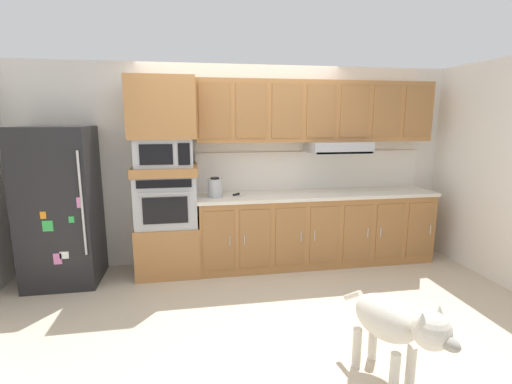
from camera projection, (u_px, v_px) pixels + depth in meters
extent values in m
plane|color=beige|center=(256.00, 292.00, 4.04)|extent=(9.60, 9.60, 0.00)
cube|color=silver|center=(241.00, 165.00, 4.88)|extent=(6.20, 0.12, 2.50)
cube|color=white|center=(497.00, 171.00, 4.28)|extent=(0.12, 7.10, 2.50)
cube|color=black|center=(60.00, 206.00, 4.18)|extent=(0.76, 0.70, 1.76)
cylinder|color=silver|center=(82.00, 204.00, 3.86)|extent=(0.02, 0.02, 1.10)
cube|color=white|center=(64.00, 255.00, 3.94)|extent=(0.09, 0.01, 0.08)
cube|color=green|center=(71.00, 220.00, 3.88)|extent=(0.05, 0.01, 0.07)
cube|color=pink|center=(80.00, 203.00, 3.87)|extent=(0.06, 0.01, 0.11)
cube|color=green|center=(48.00, 226.00, 3.86)|extent=(0.10, 0.01, 0.11)
cube|color=orange|center=(43.00, 215.00, 3.83)|extent=(0.06, 0.01, 0.07)
cube|color=pink|center=(58.00, 259.00, 3.93)|extent=(0.08, 0.01, 0.12)
cube|color=#A8703D|center=(169.00, 248.00, 4.55)|extent=(0.74, 0.62, 0.60)
cube|color=#A8AAAF|center=(167.00, 200.00, 4.44)|extent=(0.70, 0.58, 0.60)
cube|color=black|center=(165.00, 210.00, 4.16)|extent=(0.49, 0.01, 0.30)
cube|color=black|center=(164.00, 184.00, 4.10)|extent=(0.59, 0.01, 0.09)
cylinder|color=#A8AAAF|center=(164.00, 194.00, 4.10)|extent=(0.56, 0.02, 0.02)
cube|color=#A8703D|center=(165.00, 170.00, 4.37)|extent=(0.74, 0.62, 0.10)
cube|color=#A8AAAF|center=(164.00, 152.00, 4.33)|extent=(0.64, 0.53, 0.32)
cube|color=black|center=(156.00, 155.00, 4.05)|extent=(0.35, 0.01, 0.22)
cube|color=black|center=(184.00, 154.00, 4.10)|extent=(0.13, 0.01, 0.24)
cube|color=#A8703D|center=(162.00, 108.00, 4.23)|extent=(0.74, 0.62, 0.68)
cube|color=#A8703D|center=(316.00, 229.00, 4.84)|extent=(2.99, 0.60, 0.88)
cube|color=#9A6738|center=(219.00, 241.00, 4.32)|extent=(0.36, 0.01, 0.70)
cylinder|color=#BCBCC1|center=(230.00, 241.00, 4.33)|extent=(0.01, 0.01, 0.12)
cube|color=#9A6738|center=(255.00, 239.00, 4.40)|extent=(0.36, 0.01, 0.70)
cylinder|color=#BCBCC1|center=(244.00, 240.00, 4.36)|extent=(0.01, 0.01, 0.12)
cube|color=#9A6738|center=(290.00, 237.00, 4.47)|extent=(0.36, 0.01, 0.70)
cylinder|color=#BCBCC1|center=(301.00, 237.00, 4.48)|extent=(0.01, 0.01, 0.12)
cube|color=#9A6738|center=(324.00, 235.00, 4.54)|extent=(0.36, 0.01, 0.70)
cylinder|color=#BCBCC1|center=(315.00, 236.00, 4.50)|extent=(0.01, 0.01, 0.12)
cube|color=#9A6738|center=(358.00, 233.00, 4.61)|extent=(0.36, 0.01, 0.70)
cylinder|color=#BCBCC1|center=(368.00, 233.00, 4.62)|extent=(0.01, 0.01, 0.12)
cube|color=#9A6738|center=(390.00, 231.00, 4.68)|extent=(0.36, 0.01, 0.70)
cylinder|color=#BCBCC1|center=(381.00, 232.00, 4.65)|extent=(0.01, 0.01, 0.12)
cube|color=#9A6738|center=(421.00, 230.00, 4.76)|extent=(0.36, 0.01, 0.70)
cylinder|color=#BCBCC1|center=(431.00, 230.00, 4.76)|extent=(0.01, 0.01, 0.12)
cube|color=silver|center=(317.00, 194.00, 4.75)|extent=(3.03, 0.64, 0.04)
cube|color=silver|center=(311.00, 170.00, 4.98)|extent=(3.03, 0.02, 0.50)
cube|color=#A8703D|center=(316.00, 111.00, 4.68)|extent=(2.99, 0.34, 0.74)
cube|color=#A8AAAF|center=(338.00, 147.00, 4.74)|extent=(0.76, 0.48, 0.14)
cube|color=black|center=(345.00, 153.00, 4.54)|extent=(0.72, 0.04, 0.02)
cube|color=#9A6738|center=(215.00, 111.00, 4.29)|extent=(0.36, 0.01, 0.63)
cube|color=#9A6738|center=(251.00, 111.00, 4.37)|extent=(0.36, 0.01, 0.63)
cube|color=#9A6738|center=(287.00, 111.00, 4.44)|extent=(0.36, 0.01, 0.63)
cube|color=#9A6738|center=(321.00, 111.00, 4.51)|extent=(0.36, 0.01, 0.63)
cube|color=#9A6738|center=(355.00, 111.00, 4.58)|extent=(0.36, 0.01, 0.63)
cube|color=#9A6738|center=(387.00, 111.00, 4.65)|extent=(0.36, 0.01, 0.63)
cube|color=#9A6738|center=(418.00, 112.00, 4.73)|extent=(0.36, 0.01, 0.63)
cylinder|color=black|center=(236.00, 194.00, 4.58)|extent=(0.10, 0.09, 0.03)
cylinder|color=silver|center=(243.00, 196.00, 4.51)|extent=(0.10, 0.08, 0.01)
cylinder|color=#A8AAAF|center=(215.00, 188.00, 4.46)|extent=(0.17, 0.17, 0.22)
cylinder|color=black|center=(215.00, 178.00, 4.44)|extent=(0.10, 0.10, 0.02)
ellipsoid|color=beige|center=(386.00, 318.00, 2.65)|extent=(0.46, 0.57, 0.30)
sphere|color=beige|center=(432.00, 331.00, 2.33)|extent=(0.24, 0.24, 0.24)
ellipsoid|color=gray|center=(450.00, 344.00, 2.24)|extent=(0.13, 0.16, 0.08)
cone|color=beige|center=(439.00, 311.00, 2.37)|extent=(0.07, 0.07, 0.08)
cone|color=beige|center=(422.00, 318.00, 2.29)|extent=(0.07, 0.07, 0.08)
cylinder|color=beige|center=(353.00, 295.00, 2.92)|extent=(0.10, 0.18, 0.14)
cylinder|color=beige|center=(411.00, 366.00, 2.60)|extent=(0.07, 0.07, 0.31)
cylinder|color=beige|center=(394.00, 374.00, 2.52)|extent=(0.07, 0.07, 0.31)
cylinder|color=beige|center=(373.00, 341.00, 2.90)|extent=(0.07, 0.07, 0.31)
cylinder|color=beige|center=(357.00, 347.00, 2.82)|extent=(0.07, 0.07, 0.31)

